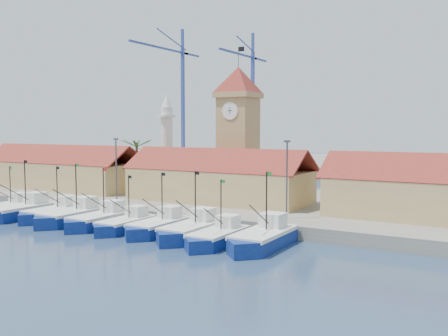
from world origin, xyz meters
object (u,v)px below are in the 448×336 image
Objects in this scene: boat_0 at (6,209)px; boat_5 at (124,225)px; clock_tower at (238,128)px; minaret at (167,141)px.

boat_0 is 22.13m from boat_5.
boat_5 is 26.20m from clock_tower.
clock_tower reaches higher than boat_5.
boat_0 is at bearing -136.57° from clock_tower.
clock_tower is at bearing 84.77° from boat_5.
minaret is at bearing 116.68° from boat_5.
minaret is (-15.00, 2.00, -2.23)m from clock_tower.
boat_5 is 0.40× the size of clock_tower.
boat_0 is at bearing -110.37° from minaret.
clock_tower reaches higher than boat_0.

